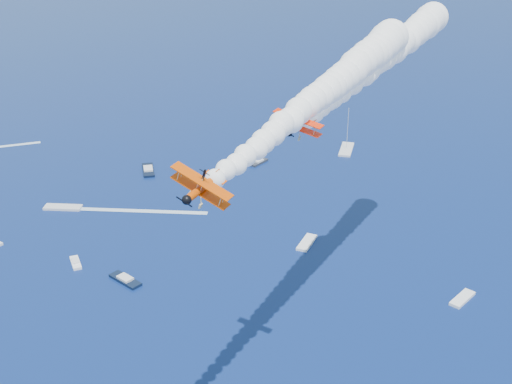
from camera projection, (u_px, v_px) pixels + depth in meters
biplane_lead at (299, 125)px, 104.46m from camera, size 10.60×11.52×6.83m
biplane_trail at (202, 188)px, 82.11m from camera, size 11.25×12.15×8.16m
smoke_trail_lead at (382, 59)px, 131.04m from camera, size 74.72×66.30×12.61m
smoke_trail_trail at (323, 93)px, 108.94m from camera, size 74.76×67.31×12.61m
spectator_boats at (70, 254)px, 176.43m from camera, size 230.58×185.34×0.70m
boat_wakes at (57, 176)px, 222.87m from camera, size 67.14×92.23×0.04m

